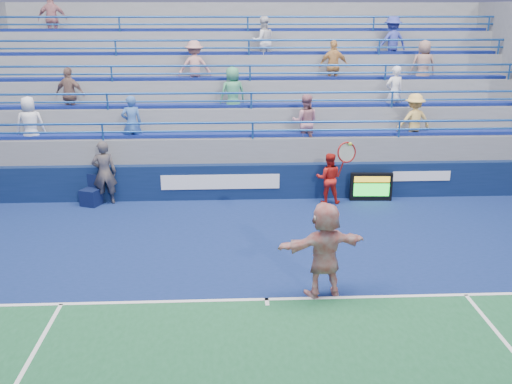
{
  "coord_description": "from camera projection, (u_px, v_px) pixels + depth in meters",
  "views": [
    {
      "loc": [
        -0.7,
        -10.27,
        5.62
      ],
      "look_at": [
        -0.1,
        2.5,
        1.5
      ],
      "focal_mm": 40.0,
      "sensor_mm": 36.0,
      "label": 1
    }
  ],
  "objects": [
    {
      "name": "sponsor_wall",
      "position": [
        253.0,
        182.0,
        17.53
      ],
      "size": [
        18.0,
        0.32,
        1.1
      ],
      "color": "#0A1A3C",
      "rests_on": "ground"
    },
    {
      "name": "bleacher_stand",
      "position": [
        249.0,
        126.0,
        20.81
      ],
      "size": [
        18.0,
        5.6,
        6.13
      ],
      "color": "slate",
      "rests_on": "ground"
    },
    {
      "name": "serve_speed_board",
      "position": [
        371.0,
        187.0,
        17.36
      ],
      "size": [
        1.28,
        0.2,
        0.88
      ],
      "color": "black",
      "rests_on": "ground"
    },
    {
      "name": "ball_girl",
      "position": [
        329.0,
        178.0,
        17.09
      ],
      "size": [
        0.83,
        0.69,
        1.55
      ],
      "primitive_type": "imported",
      "rotation": [
        0.0,
        0.0,
        3.0
      ],
      "color": "red",
      "rests_on": "ground"
    },
    {
      "name": "tennis_player",
      "position": [
        325.0,
        249.0,
        11.45
      ],
      "size": [
        1.95,
        1.02,
        3.22
      ],
      "color": "white",
      "rests_on": "ground"
    },
    {
      "name": "ground",
      "position": [
        267.0,
        300.0,
        11.52
      ],
      "size": [
        120.0,
        120.0,
        0.0
      ],
      "primitive_type": "plane",
      "color": "#333538"
    },
    {
      "name": "line_judge",
      "position": [
        104.0,
        173.0,
        16.95
      ],
      "size": [
        0.76,
        0.55,
        1.94
      ],
      "primitive_type": "imported",
      "rotation": [
        0.0,
        0.0,
        3.28
      ],
      "color": "#121A33",
      "rests_on": "ground"
    },
    {
      "name": "judge_chair",
      "position": [
        91.0,
        196.0,
        17.01
      ],
      "size": [
        0.66,
        0.68,
        0.9
      ],
      "color": "#0B1437",
      "rests_on": "ground"
    }
  ]
}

